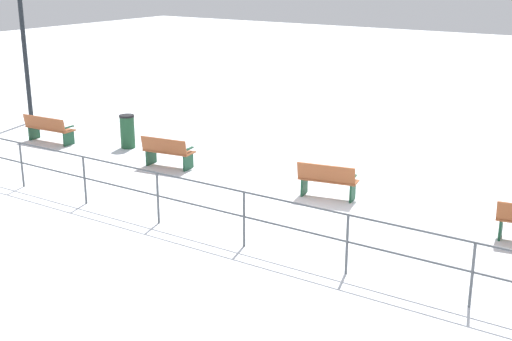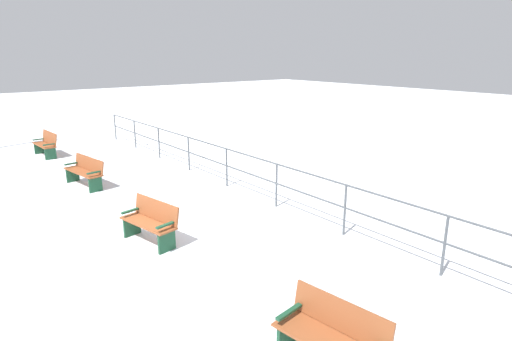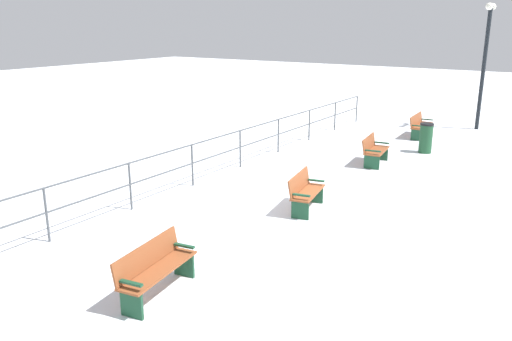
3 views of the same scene
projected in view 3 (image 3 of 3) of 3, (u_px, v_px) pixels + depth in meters
ground_plane at (302, 209)px, 12.15m from camera, size 80.00×80.00×0.00m
bench_second at (155, 268)px, 8.23m from camera, size 0.72×1.69×0.85m
bench_third at (305, 191)px, 11.97m from camera, size 0.76×1.45×0.87m
bench_fourth at (374, 150)px, 15.88m from camera, size 0.75×1.45×0.86m
bench_fifth at (420, 125)px, 19.70m from camera, size 0.62×1.71×0.84m
lamppost_middle at (486, 50)px, 20.35m from camera, size 0.28×0.91×4.93m
waterfront_railing at (192, 158)px, 13.69m from camera, size 0.05×22.16×1.14m
trash_bin at (426, 138)px, 17.26m from camera, size 0.44×0.44×1.00m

